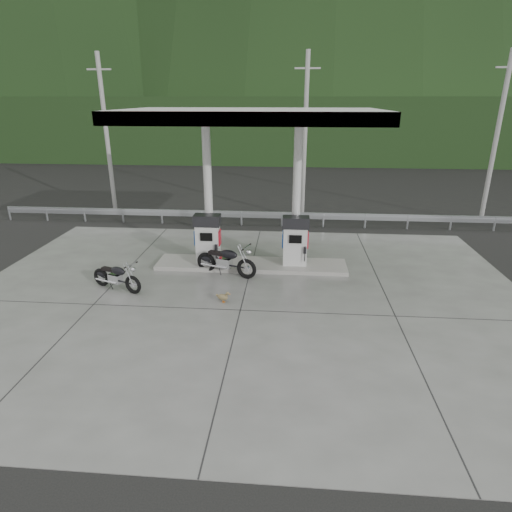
# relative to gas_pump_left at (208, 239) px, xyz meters

# --- Properties ---
(ground) EXTENTS (160.00, 160.00, 0.00)m
(ground) POSITION_rel_gas_pump_left_xyz_m (1.60, -2.50, -1.07)
(ground) COLOR black
(ground) RESTS_ON ground
(forecourt_apron) EXTENTS (18.00, 14.00, 0.02)m
(forecourt_apron) POSITION_rel_gas_pump_left_xyz_m (1.60, -2.50, -1.06)
(forecourt_apron) COLOR #62625D
(forecourt_apron) RESTS_ON ground
(pump_island) EXTENTS (7.00, 1.40, 0.15)m
(pump_island) POSITION_rel_gas_pump_left_xyz_m (1.60, 0.00, -0.98)
(pump_island) COLOR gray
(pump_island) RESTS_ON forecourt_apron
(gas_pump_left) EXTENTS (0.95, 0.55, 1.80)m
(gas_pump_left) POSITION_rel_gas_pump_left_xyz_m (0.00, 0.00, 0.00)
(gas_pump_left) COLOR silver
(gas_pump_left) RESTS_ON pump_island
(gas_pump_right) EXTENTS (0.95, 0.55, 1.80)m
(gas_pump_right) POSITION_rel_gas_pump_left_xyz_m (3.20, 0.00, 0.00)
(gas_pump_right) COLOR silver
(gas_pump_right) RESTS_ON pump_island
(canopy_column_left) EXTENTS (0.30, 0.30, 5.00)m
(canopy_column_left) POSITION_rel_gas_pump_left_xyz_m (0.00, 0.40, 1.60)
(canopy_column_left) COLOR white
(canopy_column_left) RESTS_ON pump_island
(canopy_column_right) EXTENTS (0.30, 0.30, 5.00)m
(canopy_column_right) POSITION_rel_gas_pump_left_xyz_m (3.20, 0.40, 1.60)
(canopy_column_right) COLOR white
(canopy_column_right) RESTS_ON pump_island
(canopy_roof) EXTENTS (8.50, 5.00, 0.40)m
(canopy_roof) POSITION_rel_gas_pump_left_xyz_m (1.60, 0.00, 4.30)
(canopy_roof) COLOR silver
(canopy_roof) RESTS_ON canopy_column_left
(guardrail) EXTENTS (26.00, 0.16, 1.42)m
(guardrail) POSITION_rel_gas_pump_left_xyz_m (1.60, 5.50, -0.36)
(guardrail) COLOR #9FA2A6
(guardrail) RESTS_ON ground
(road) EXTENTS (60.00, 7.00, 0.01)m
(road) POSITION_rel_gas_pump_left_xyz_m (1.60, 9.00, -1.07)
(road) COLOR black
(road) RESTS_ON ground
(utility_pole_a) EXTENTS (0.22, 0.22, 8.00)m
(utility_pole_a) POSITION_rel_gas_pump_left_xyz_m (-6.40, 7.00, 2.93)
(utility_pole_a) COLOR gray
(utility_pole_a) RESTS_ON ground
(utility_pole_b) EXTENTS (0.22, 0.22, 8.00)m
(utility_pole_b) POSITION_rel_gas_pump_left_xyz_m (3.60, 7.00, 2.93)
(utility_pole_b) COLOR gray
(utility_pole_b) RESTS_ON ground
(utility_pole_c) EXTENTS (0.22, 0.22, 8.00)m
(utility_pole_c) POSITION_rel_gas_pump_left_xyz_m (12.60, 7.00, 2.93)
(utility_pole_c) COLOR gray
(utility_pole_c) RESTS_ON ground
(tree_band) EXTENTS (80.00, 6.00, 6.00)m
(tree_band) POSITION_rel_gas_pump_left_xyz_m (1.60, 27.50, 1.93)
(tree_band) COLOR black
(tree_band) RESTS_ON ground
(forested_hills) EXTENTS (100.00, 40.00, 140.00)m
(forested_hills) POSITION_rel_gas_pump_left_xyz_m (1.60, 57.50, -1.07)
(forested_hills) COLOR black
(forested_hills) RESTS_ON ground
(motorcycle_left) EXTENTS (1.93, 1.22, 0.87)m
(motorcycle_left) POSITION_rel_gas_pump_left_xyz_m (-2.58, -2.37, -0.61)
(motorcycle_left) COLOR black
(motorcycle_left) RESTS_ON forecourt_apron
(motorcycle_right) EXTENTS (2.27, 1.35, 1.03)m
(motorcycle_right) POSITION_rel_gas_pump_left_xyz_m (0.79, -0.86, -0.54)
(motorcycle_right) COLOR black
(motorcycle_right) RESTS_ON forecourt_apron
(duck) EXTENTS (0.45, 0.25, 0.31)m
(duck) POSITION_rel_gas_pump_left_xyz_m (0.99, -3.00, -0.89)
(duck) COLOR brown
(duck) RESTS_ON forecourt_apron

